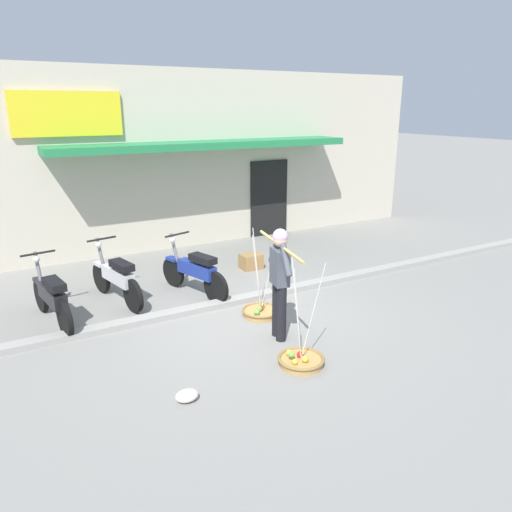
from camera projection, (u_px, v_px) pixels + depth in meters
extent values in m
plane|color=gray|center=(253.00, 318.00, 8.01)|extent=(90.00, 90.00, 0.00)
cube|color=gray|center=(234.00, 301.00, 8.57)|extent=(20.00, 0.24, 0.10)
cylinder|color=black|center=(281.00, 314.00, 7.12)|extent=(0.15, 0.15, 0.86)
cylinder|color=black|center=(277.00, 309.00, 7.28)|extent=(0.15, 0.15, 0.86)
cube|color=#474C56|center=(280.00, 267.00, 6.99)|extent=(0.26, 0.37, 0.54)
sphere|color=#E0B78E|center=(280.00, 240.00, 6.87)|extent=(0.21, 0.21, 0.21)
sphere|color=#D1A8CC|center=(280.00, 236.00, 6.86)|extent=(0.22, 0.22, 0.22)
cylinder|color=#474C56|center=(286.00, 260.00, 6.72)|extent=(0.15, 0.35, 0.43)
cylinder|color=#474C56|center=(274.00, 251.00, 7.16)|extent=(0.15, 0.35, 0.43)
cylinder|color=tan|center=(280.00, 246.00, 6.90)|extent=(0.38, 1.68, 0.04)
cylinder|color=#B2894C|center=(301.00, 362.00, 6.54)|extent=(0.60, 0.60, 0.09)
torus|color=olive|center=(301.00, 359.00, 6.52)|extent=(0.64, 0.64, 0.05)
sphere|color=gold|center=(305.00, 359.00, 6.42)|extent=(0.09, 0.09, 0.09)
sphere|color=red|center=(300.00, 354.00, 6.55)|extent=(0.09, 0.09, 0.09)
sphere|color=gold|center=(289.00, 353.00, 6.59)|extent=(0.09, 0.09, 0.09)
sphere|color=gold|center=(295.00, 362.00, 6.37)|extent=(0.08, 0.08, 0.08)
sphere|color=#77B846|center=(291.00, 354.00, 6.45)|extent=(0.09, 0.09, 0.09)
cylinder|color=silver|center=(297.00, 309.00, 6.44)|extent=(0.01, 0.29, 1.36)
cylinder|color=silver|center=(298.00, 316.00, 6.21)|extent=(0.25, 0.15, 1.36)
cylinder|color=silver|center=(313.00, 313.00, 6.32)|extent=(0.25, 0.15, 1.36)
cylinder|color=#B2894C|center=(261.00, 313.00, 8.09)|extent=(0.60, 0.60, 0.09)
torus|color=olive|center=(261.00, 310.00, 8.07)|extent=(0.64, 0.64, 0.05)
sphere|color=red|center=(261.00, 308.00, 8.06)|extent=(0.09, 0.09, 0.09)
sphere|color=#6DA840|center=(259.00, 309.00, 8.02)|extent=(0.09, 0.09, 0.09)
sphere|color=#6DA940|center=(262.00, 306.00, 8.16)|extent=(0.09, 0.09, 0.09)
sphere|color=#78BA47|center=(257.00, 312.00, 7.89)|extent=(0.10, 0.10, 0.10)
cylinder|color=silver|center=(257.00, 270.00, 7.99)|extent=(0.01, 0.29, 1.36)
cylinder|color=silver|center=(257.00, 274.00, 7.76)|extent=(0.25, 0.15, 1.36)
cylinder|color=silver|center=(269.00, 272.00, 7.87)|extent=(0.25, 0.15, 1.36)
cylinder|color=black|center=(41.00, 295.00, 8.20)|extent=(0.17, 0.59, 0.58)
cylinder|color=black|center=(65.00, 319.00, 7.28)|extent=(0.17, 0.59, 0.58)
cube|color=black|center=(39.00, 280.00, 8.13)|extent=(0.18, 0.30, 0.06)
cube|color=black|center=(52.00, 295.00, 7.60)|extent=(0.34, 0.92, 0.24)
cube|color=black|center=(54.00, 284.00, 7.39)|extent=(0.31, 0.59, 0.12)
cylinder|color=slate|center=(40.00, 275.00, 8.01)|extent=(0.11, 0.30, 0.76)
cylinder|color=black|center=(38.00, 253.00, 7.84)|extent=(0.54, 0.12, 0.04)
sphere|color=silver|center=(36.00, 259.00, 8.00)|extent=(0.11, 0.11, 0.11)
cylinder|color=black|center=(101.00, 277.00, 9.05)|extent=(0.20, 0.58, 0.58)
cylinder|color=black|center=(133.00, 296.00, 8.16)|extent=(0.20, 0.58, 0.58)
cube|color=silver|center=(100.00, 264.00, 8.97)|extent=(0.20, 0.30, 0.06)
cube|color=silver|center=(118.00, 276.00, 8.47)|extent=(0.38, 0.92, 0.24)
cube|color=black|center=(122.00, 265.00, 8.27)|extent=(0.33, 0.59, 0.12)
cylinder|color=slate|center=(102.00, 259.00, 8.86)|extent=(0.12, 0.30, 0.76)
cylinder|color=black|center=(102.00, 239.00, 8.69)|extent=(0.54, 0.15, 0.04)
sphere|color=silver|center=(99.00, 245.00, 8.84)|extent=(0.11, 0.11, 0.11)
cylinder|color=black|center=(173.00, 272.00, 9.35)|extent=(0.24, 0.58, 0.58)
cylinder|color=black|center=(216.00, 288.00, 8.53)|extent=(0.24, 0.58, 0.58)
cube|color=navy|center=(173.00, 259.00, 9.27)|extent=(0.21, 0.31, 0.06)
cube|color=navy|center=(197.00, 269.00, 8.81)|extent=(0.45, 0.92, 0.24)
cube|color=black|center=(203.00, 259.00, 8.62)|extent=(0.37, 0.60, 0.12)
cylinder|color=slate|center=(176.00, 253.00, 9.17)|extent=(0.14, 0.30, 0.76)
cylinder|color=black|center=(177.00, 234.00, 9.00)|extent=(0.53, 0.19, 0.04)
sphere|color=silver|center=(172.00, 240.00, 9.15)|extent=(0.11, 0.11, 0.11)
cube|color=beige|center=(165.00, 152.00, 13.77)|extent=(13.00, 5.00, 4.20)
cube|color=#237F47|center=(208.00, 145.00, 11.16)|extent=(7.15, 1.00, 0.16)
cube|color=yellow|center=(67.00, 114.00, 9.95)|extent=(2.20, 0.08, 0.90)
cube|color=black|center=(269.00, 198.00, 12.91)|extent=(1.10, 0.06, 2.00)
ellipsoid|color=silver|center=(187.00, 396.00, 5.73)|extent=(0.28, 0.22, 0.14)
cube|color=olive|center=(251.00, 261.00, 10.40)|extent=(0.44, 0.36, 0.32)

